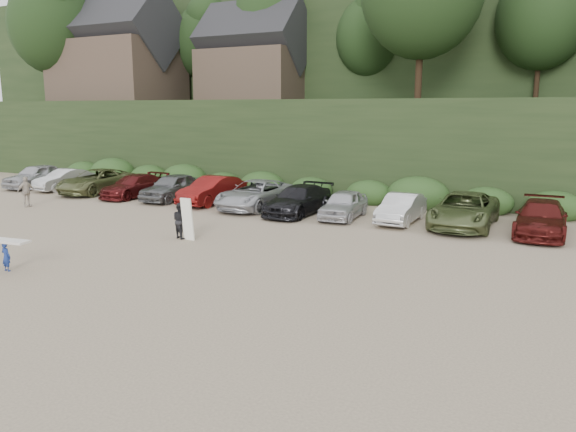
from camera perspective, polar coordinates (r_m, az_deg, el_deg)
The scene contains 6 objects.
ground at distance 20.95m, azimuth -8.70°, elevation -4.40°, with size 120.00×120.00×0.00m, color tan.
hillside_backdrop at distance 53.89m, azimuth 14.88°, elevation 16.73°, with size 90.00×41.50×28.00m.
parked_cars at distance 31.69m, azimuth -5.22°, elevation 2.33°, with size 34.26×6.22×1.63m.
distant_walker at distance 34.80m, azimuth -25.08°, elevation 2.26°, with size 1.00×0.42×1.71m, color #B3A697.
child_surfer at distance 21.39m, azimuth -26.78°, elevation -3.07°, with size 1.90×0.78×1.11m.
adult_surfer at distance 24.29m, azimuth -10.80°, elevation -0.44°, with size 1.23×0.80×1.81m.
Camera 1 is at (12.05, -16.23, 5.52)m, focal length 35.00 mm.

